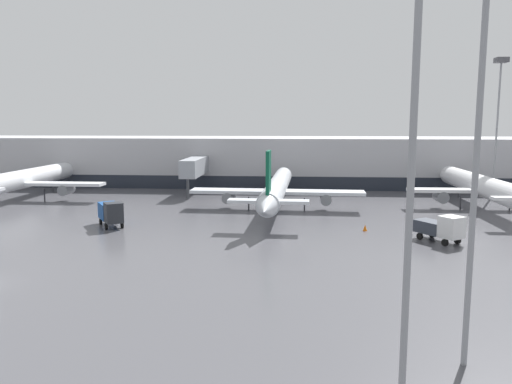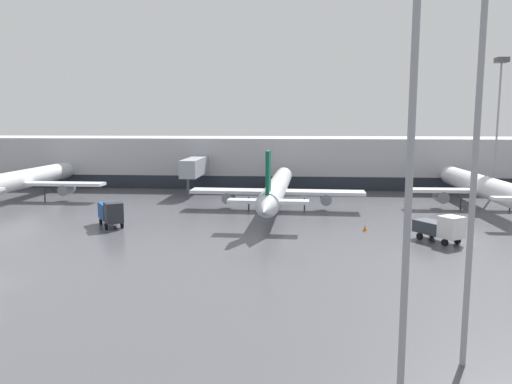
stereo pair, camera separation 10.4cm
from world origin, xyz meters
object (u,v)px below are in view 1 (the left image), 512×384
(service_truck_0, at_px, (441,227))
(traffic_cone_0, at_px, (365,228))
(parked_jet_0, at_px, (20,180))
(apron_light_mast_3, at_px, (418,17))
(parked_jet_2, at_px, (277,188))
(apron_light_mast_0, at_px, (483,48))
(service_truck_1, at_px, (111,212))
(apron_light_mast_5, at_px, (499,90))
(parked_jet_1, at_px, (484,187))

(service_truck_0, bearing_deg, traffic_cone_0, -158.75)
(parked_jet_0, distance_m, apron_light_mast_3, 70.96)
(parked_jet_2, distance_m, traffic_cone_0, 16.22)
(service_truck_0, bearing_deg, apron_light_mast_3, -52.72)
(apron_light_mast_0, height_order, apron_light_mast_3, apron_light_mast_3)
(parked_jet_2, bearing_deg, apron_light_mast_3, -169.52)
(apron_light_mast_3, bearing_deg, parked_jet_2, 98.48)
(service_truck_1, distance_m, apron_light_mast_3, 45.85)
(traffic_cone_0, relative_size, apron_light_mast_0, 0.03)
(parked_jet_2, xyz_separation_m, apron_light_mast_5, (34.26, 14.99, 13.87))
(parked_jet_2, distance_m, service_truck_0, 24.13)
(service_truck_1, xyz_separation_m, apron_light_mast_0, (29.73, -30.93, 13.74))
(parked_jet_0, distance_m, service_truck_1, 26.78)
(apron_light_mast_3, relative_size, apron_light_mast_5, 0.94)
(parked_jet_0, xyz_separation_m, apron_light_mast_0, (50.33, -47.98, 12.24))
(apron_light_mast_0, distance_m, apron_light_mast_3, 5.77)
(service_truck_0, bearing_deg, parked_jet_2, -169.05)
(parked_jet_0, bearing_deg, traffic_cone_0, -108.83)
(service_truck_0, relative_size, apron_light_mast_5, 0.24)
(traffic_cone_0, bearing_deg, apron_light_mast_5, 48.66)
(service_truck_0, xyz_separation_m, traffic_cone_0, (-6.83, 4.69, -1.17))
(parked_jet_2, relative_size, traffic_cone_0, 54.27)
(service_truck_1, bearing_deg, apron_light_mast_5, 84.52)
(parked_jet_0, relative_size, apron_light_mast_3, 1.76)
(traffic_cone_0, relative_size, apron_light_mast_3, 0.03)
(apron_light_mast_5, bearing_deg, parked_jet_2, -156.37)
(parked_jet_2, relative_size, apron_light_mast_3, 1.81)
(parked_jet_2, xyz_separation_m, apron_light_mast_3, (7.04, -47.20, 13.01))
(parked_jet_0, xyz_separation_m, parked_jet_1, (67.74, -2.06, -0.07))
(apron_light_mast_3, bearing_deg, apron_light_mast_5, 66.36)
(apron_light_mast_5, bearing_deg, parked_jet_0, -172.23)
(parked_jet_1, xyz_separation_m, apron_light_mast_3, (-21.35, -50.09, 12.88))
(parked_jet_1, bearing_deg, traffic_cone_0, 129.33)
(service_truck_1, bearing_deg, parked_jet_1, 75.10)
(traffic_cone_0, bearing_deg, parked_jet_0, 160.86)
(service_truck_1, height_order, apron_light_mast_5, apron_light_mast_5)
(parked_jet_2, relative_size, apron_light_mast_5, 1.71)
(traffic_cone_0, distance_m, apron_light_mast_3, 38.41)
(parked_jet_0, xyz_separation_m, parked_jet_2, (39.35, -4.95, -0.20))
(parked_jet_2, bearing_deg, apron_light_mast_0, -163.69)
(service_truck_1, bearing_deg, apron_light_mast_0, 11.32)
(traffic_cone_0, bearing_deg, parked_jet_1, 39.94)
(service_truck_1, distance_m, apron_light_mast_5, 61.44)
(parked_jet_1, relative_size, apron_light_mast_3, 1.78)
(apron_light_mast_0, height_order, apron_light_mast_5, apron_light_mast_5)
(parked_jet_2, bearing_deg, parked_jet_1, -82.18)
(parked_jet_2, distance_m, apron_light_mast_3, 49.46)
(parked_jet_1, bearing_deg, service_truck_0, 149.78)
(service_truck_1, relative_size, apron_light_mast_5, 0.24)
(parked_jet_2, xyz_separation_m, traffic_cone_0, (10.28, -12.27, -2.64))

